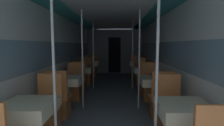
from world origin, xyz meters
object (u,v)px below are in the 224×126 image
at_px(support_pole_left_0, 54,72).
at_px(chair_left_far_1, 74,89).
at_px(chair_left_far_2, 86,77).
at_px(support_pole_right_0, 157,73).
at_px(chair_right_near_1, 160,104).
at_px(chair_left_near_2, 79,84).
at_px(dining_table_left_3, 91,64).
at_px(dining_table_left_2, 83,70).
at_px(chair_left_far_3, 93,70).
at_px(chair_left_near_1, 60,103).
at_px(dining_table_right_2, 143,70).
at_px(chair_right_near_3, 139,74).
at_px(support_pole_left_2, 93,55).
at_px(chair_right_far_0, 170,118).
at_px(dining_table_right_1, 154,82).
at_px(chair_right_far_1, 149,89).
at_px(chair_left_near_3, 89,74).
at_px(dining_table_left_1, 68,81).
at_px(support_pole_left_1, 82,60).
at_px(support_pole_right_2, 132,55).
at_px(dining_table_left_0, 28,110).
at_px(chair_right_near_2, 146,84).
at_px(support_pole_right_1, 139,60).
at_px(chair_right_far_3, 136,70).
at_px(chair_left_far_0, 47,116).
at_px(chair_right_far_2, 141,77).

height_order(support_pole_left_0, chair_left_far_1, support_pole_left_0).
relative_size(chair_left_far_2, support_pole_right_0, 0.44).
relative_size(chair_left_far_2, chair_right_near_1, 1.00).
bearing_deg(chair_left_near_2, dining_table_left_3, 90.00).
xyz_separation_m(dining_table_left_2, chair_left_far_3, (0.00, 2.44, -0.34)).
height_order(chair_left_near_1, chair_left_far_3, same).
relative_size(dining_table_right_2, chair_right_near_3, 0.75).
height_order(support_pole_left_2, chair_right_near_1, support_pole_left_2).
bearing_deg(support_pole_left_2, chair_left_near_2, -121.36).
distance_m(chair_left_near_2, chair_right_far_0, 3.22).
height_order(chair_left_far_1, dining_table_left_2, chair_left_far_1).
bearing_deg(dining_table_right_1, chair_right_far_1, 90.00).
distance_m(chair_left_far_1, chair_left_near_3, 2.48).
xyz_separation_m(chair_right_far_1, chair_right_near_3, (0.00, 2.48, 0.00)).
distance_m(chair_left_far_2, dining_table_right_2, 2.17).
height_order(support_pole_left_2, dining_table_left_3, support_pole_left_2).
bearing_deg(support_pole_left_2, dining_table_left_1, -101.25).
xyz_separation_m(chair_left_near_1, support_pole_left_1, (0.37, 0.60, 0.85)).
bearing_deg(chair_left_near_2, chair_right_near_1, -41.82).
distance_m(chair_left_far_1, chair_left_far_3, 3.68).
xyz_separation_m(support_pole_left_0, support_pole_right_2, (1.33, 3.68, 0.00)).
bearing_deg(chair_left_far_3, chair_right_near_3, 149.72).
relative_size(chair_left_near_3, chair_right_far_1, 1.00).
bearing_deg(chair_right_near_1, dining_table_left_3, 115.66).
height_order(chair_right_near_1, support_pole_right_2, support_pole_right_2).
distance_m(dining_table_left_0, chair_left_near_1, 1.29).
bearing_deg(chair_left_far_3, chair_right_far_1, 119.20).
xyz_separation_m(chair_left_far_3, chair_right_far_1, (2.06, -3.68, 0.00)).
bearing_deg(support_pole_left_1, chair_left_near_1, -121.36).
distance_m(dining_table_left_1, dining_table_left_3, 3.68).
distance_m(chair_left_far_3, dining_table_right_2, 3.21).
relative_size(dining_table_right_1, chair_right_near_2, 0.75).
distance_m(support_pole_left_2, support_pole_right_1, 2.27).
height_order(dining_table_right_2, chair_right_far_3, chair_right_far_3).
distance_m(support_pole_left_0, chair_right_far_1, 3.09).
bearing_deg(chair_left_far_0, chair_right_far_0, -180.00).
bearing_deg(support_pole_right_1, support_pole_left_1, 180.00).
height_order(support_pole_left_0, chair_left_far_2, support_pole_left_0).
xyz_separation_m(chair_left_near_1, dining_table_right_1, (2.06, 0.60, 0.34)).
xyz_separation_m(support_pole_left_0, dining_table_left_3, (-0.37, 5.52, -0.51)).
bearing_deg(support_pole_left_1, support_pole_right_0, -54.25).
relative_size(chair_left_far_3, support_pole_right_2, 0.44).
bearing_deg(chair_left_far_2, chair_right_far_1, 138.18).
bearing_deg(chair_left_far_3, chair_right_far_0, 110.43).
height_order(chair_right_far_0, chair_right_near_2, same).
xyz_separation_m(chair_right_far_0, chair_right_far_1, (0.00, 1.84, 0.00)).
xyz_separation_m(chair_left_far_1, chair_right_near_3, (2.06, 2.48, 0.00)).
height_order(chair_left_far_3, chair_right_near_2, same).
xyz_separation_m(dining_table_left_1, dining_table_right_1, (2.06, 0.00, 0.00)).
xyz_separation_m(support_pole_right_0, chair_right_far_2, (0.37, 4.28, -0.85)).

